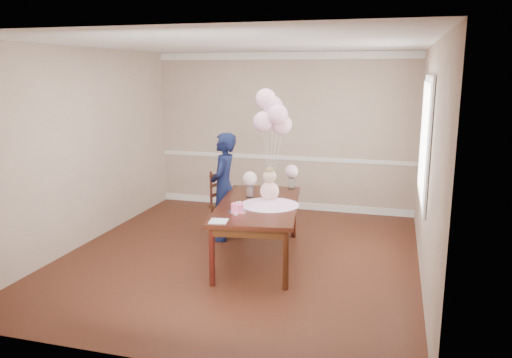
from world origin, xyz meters
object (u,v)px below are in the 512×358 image
object	(u,v)px
birthday_cake	(237,208)
dining_chair_seat	(228,206)
dining_table_top	(258,205)
woman	(224,187)

from	to	relation	value
birthday_cake	dining_chair_seat	size ratio (longest dim) A/B	0.36
dining_table_top	woman	distance (m)	0.92
dining_table_top	woman	bearing A→B (deg)	129.25
dining_table_top	dining_chair_seat	distance (m)	1.19
dining_table_top	birthday_cake	size ratio (longest dim) A/B	13.33
dining_table_top	birthday_cake	xyz separation A→B (m)	(-0.13, -0.47, 0.08)
dining_table_top	woman	world-z (taller)	woman
birthday_cake	dining_chair_seat	xyz separation A→B (m)	(-0.58, 1.37, -0.38)
birthday_cake	dining_chair_seat	bearing A→B (deg)	113.15
dining_chair_seat	birthday_cake	bearing A→B (deg)	-47.41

